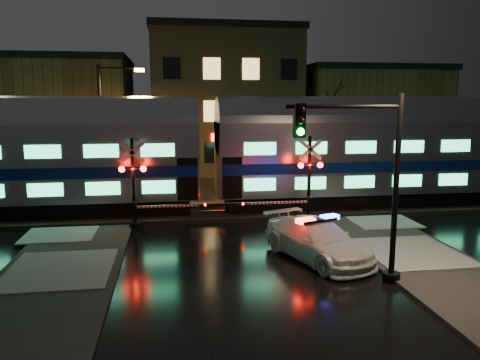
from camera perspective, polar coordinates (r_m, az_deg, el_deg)
name	(u,v)px	position (r m, az deg, el deg)	size (l,w,h in m)	color
ground	(234,240)	(20.22, -0.69, -7.35)	(120.00, 120.00, 0.00)	black
ballast	(222,211)	(24.99, -2.24, -3.82)	(90.00, 4.20, 0.24)	black
sidewalk_left	(36,309)	(14.91, -23.63, -14.16)	(4.00, 20.00, 0.12)	#2D2D2D
sidewalk_right	(458,283)	(17.02, 25.04, -11.31)	(4.00, 20.00, 0.12)	#2D2D2D
building_left	(44,119)	(42.50, -22.76, 6.86)	(14.00, 10.00, 9.00)	brown
building_mid	(222,104)	(41.94, -2.16, 9.26)	(12.00, 11.00, 11.50)	brown
building_right	(363,120)	(44.82, 14.81, 7.05)	(12.00, 10.00, 8.50)	brown
train	(207,150)	(24.38, -4.01, 3.62)	(51.00, 3.12, 5.92)	black
police_car	(317,240)	(17.89, 9.40, -7.22)	(3.65, 5.49, 1.64)	white
crossing_signal_right	(302,188)	(22.75, 7.61, -0.97)	(6.03, 0.67, 4.27)	black
crossing_signal_left	(141,192)	(21.92, -11.93, -1.50)	(6.00, 0.67, 4.25)	black
traffic_light	(368,185)	(15.25, 15.34, -0.65)	(3.95, 0.71, 6.12)	black
streetlight	(106,124)	(28.46, -16.04, 6.57)	(2.67, 0.28, 8.00)	black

